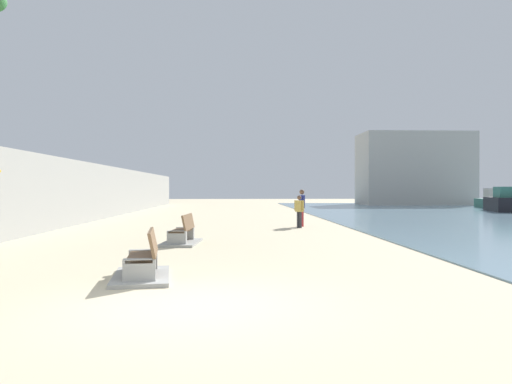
% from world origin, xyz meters
% --- Properties ---
extents(ground_plane, '(120.00, 120.00, 0.00)m').
position_xyz_m(ground_plane, '(0.00, 18.00, 0.00)').
color(ground_plane, beige).
extents(seawall, '(0.80, 64.00, 3.24)m').
position_xyz_m(seawall, '(-7.50, 18.00, 1.62)').
color(seawall, '#9E9E99').
rests_on(seawall, ground).
extents(bench_near, '(1.37, 2.23, 0.98)m').
position_xyz_m(bench_near, '(-1.13, 2.35, 0.23)').
color(bench_near, '#9E9E99').
rests_on(bench_near, ground).
extents(bench_far, '(1.27, 2.19, 0.98)m').
position_xyz_m(bench_far, '(-1.01, 8.41, 0.23)').
color(bench_far, '#9E9E99').
rests_on(bench_far, ground).
extents(person_walking, '(0.26, 0.51, 1.78)m').
position_xyz_m(person_walking, '(3.94, 15.50, 1.05)').
color(person_walking, '#B22D33').
rests_on(person_walking, ground).
extents(person_standing, '(0.42, 0.38, 1.51)m').
position_xyz_m(person_standing, '(3.70, 14.68, 0.86)').
color(person_standing, '#333338').
rests_on(person_standing, ground).
extents(boat_mid_bay, '(3.12, 5.33, 1.93)m').
position_xyz_m(boat_mid_bay, '(21.82, 29.49, 0.77)').
color(boat_mid_bay, black).
rests_on(boat_mid_bay, water_bay).
extents(boat_nearest, '(3.11, 4.62, 1.81)m').
position_xyz_m(boat_nearest, '(24.76, 36.18, 0.70)').
color(boat_nearest, '#337060').
rests_on(boat_nearest, water_bay).
extents(harbor_building, '(12.00, 6.00, 8.04)m').
position_xyz_m(harbor_building, '(20.91, 46.00, 4.02)').
color(harbor_building, '#ADAAA3').
rests_on(harbor_building, ground).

